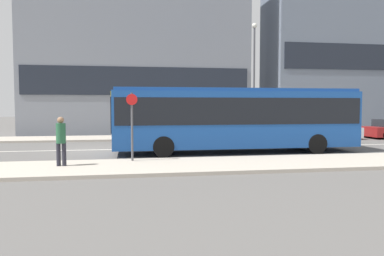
{
  "coord_description": "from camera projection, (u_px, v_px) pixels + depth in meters",
  "views": [
    {
      "loc": [
        1.75,
        -20.12,
        2.36
      ],
      "look_at": [
        4.82,
        -1.9,
        1.22
      ],
      "focal_mm": 35.0,
      "sensor_mm": 36.0,
      "label": 1
    }
  ],
  "objects": [
    {
      "name": "ground_plane",
      "position": [
        96.0,
        150.0,
        19.66
      ],
      "size": [
        120.0,
        120.0,
        0.0
      ],
      "primitive_type": "plane",
      "color": "#595654"
    },
    {
      "name": "sidewalk_near",
      "position": [
        80.0,
        168.0,
        13.5
      ],
      "size": [
        44.0,
        3.5,
        0.13
      ],
      "color": "#B2A899",
      "rests_on": "ground_plane"
    },
    {
      "name": "sidewalk_far",
      "position": [
        104.0,
        138.0,
        25.81
      ],
      "size": [
        44.0,
        3.5,
        0.13
      ],
      "color": "#B2A899",
      "rests_on": "ground_plane"
    },
    {
      "name": "lane_centerline",
      "position": [
        96.0,
        150.0,
        19.66
      ],
      "size": [
        41.8,
        0.16,
        0.01
      ],
      "color": "silver",
      "rests_on": "ground_plane"
    },
    {
      "name": "apartment_block_left_tower",
      "position": [
        137.0,
        43.0,
        31.94
      ],
      "size": [
        18.3,
        6.15,
        15.38
      ],
      "color": "gray",
      "rests_on": "ground_plane"
    },
    {
      "name": "apartment_block_right_tower",
      "position": [
        351.0,
        3.0,
        34.44
      ],
      "size": [
        15.77,
        5.15,
        23.61
      ],
      "color": "slate",
      "rests_on": "ground_plane"
    },
    {
      "name": "city_bus",
      "position": [
        236.0,
        116.0,
        18.54
      ],
      "size": [
        12.03,
        2.65,
        3.16
      ],
      "rotation": [
        0.0,
        0.0,
        -0.05
      ],
      "color": "#194793",
      "rests_on": "ground_plane"
    },
    {
      "name": "parked_car_0",
      "position": [
        325.0,
        130.0,
        25.53
      ],
      "size": [
        4.6,
        1.7,
        1.4
      ],
      "color": "silver",
      "rests_on": "ground_plane"
    },
    {
      "name": "pedestrian_near_stop",
      "position": [
        61.0,
        138.0,
        13.62
      ],
      "size": [
        0.35,
        0.34,
        1.8
      ],
      "rotation": [
        0.0,
        0.0,
        3.1
      ],
      "color": "#23232D",
      "rests_on": "sidewalk_near"
    },
    {
      "name": "bus_stop_sign",
      "position": [
        132.0,
        121.0,
        14.85
      ],
      "size": [
        0.44,
        0.12,
        2.71
      ],
      "color": "#4C4C51",
      "rests_on": "sidewalk_near"
    },
    {
      "name": "street_lamp",
      "position": [
        254.0,
        69.0,
        26.49
      ],
      "size": [
        0.36,
        0.36,
        7.99
      ],
      "color": "#4C4C51",
      "rests_on": "sidewalk_far"
    }
  ]
}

